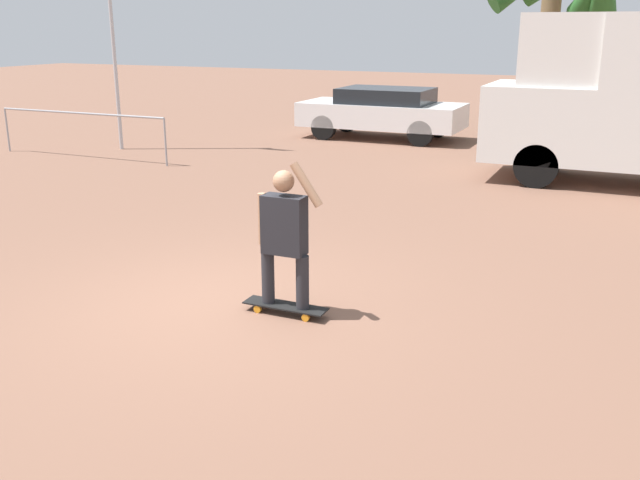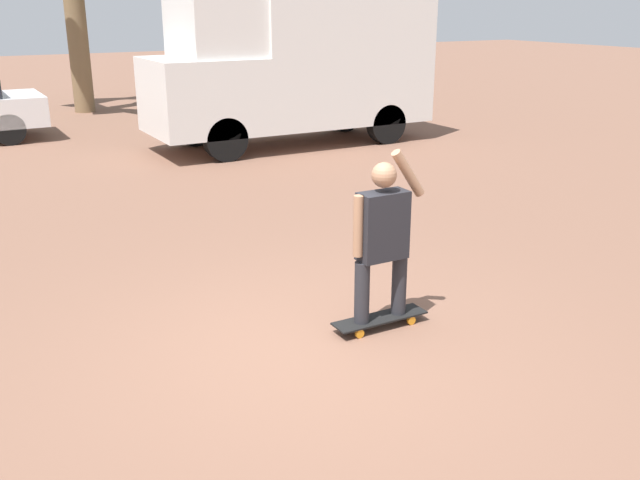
{
  "view_description": "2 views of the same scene",
  "coord_description": "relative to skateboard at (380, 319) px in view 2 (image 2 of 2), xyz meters",
  "views": [
    {
      "loc": [
        4.04,
        -6.3,
        3.0
      ],
      "look_at": [
        0.94,
        0.6,
        0.71
      ],
      "focal_mm": 40.0,
      "sensor_mm": 36.0,
      "label": 1
    },
    {
      "loc": [
        -2.71,
        -4.97,
        2.91
      ],
      "look_at": [
        0.47,
        0.7,
        0.73
      ],
      "focal_mm": 40.0,
      "sensor_mm": 36.0,
      "label": 2
    }
  ],
  "objects": [
    {
      "name": "ground_plane",
      "position": [
        -0.76,
        -0.08,
        -0.08
      ],
      "size": [
        80.0,
        80.0,
        0.0
      ],
      "primitive_type": "plane",
      "color": "brown"
    },
    {
      "name": "camper_van",
      "position": [
        3.55,
        8.49,
        1.66
      ],
      "size": [
        5.97,
        2.04,
        3.22
      ],
      "color": "black",
      "rests_on": "ground_plane"
    },
    {
      "name": "person_skateboarder",
      "position": [
        -0.0,
        -0.0,
        0.86
      ],
      "size": [
        0.74,
        0.23,
        1.58
      ],
      "color": "#28282D",
      "rests_on": "skateboard"
    },
    {
      "name": "skateboard",
      "position": [
        0.0,
        0.0,
        0.0
      ],
      "size": [
        0.94,
        0.24,
        0.1
      ],
      "color": "black",
      "rests_on": "ground_plane"
    }
  ]
}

